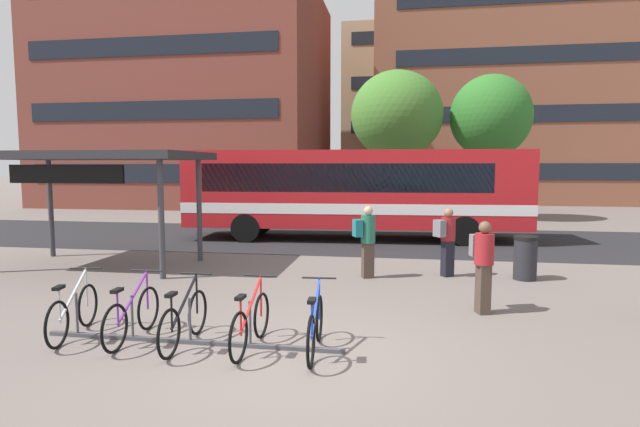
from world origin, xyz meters
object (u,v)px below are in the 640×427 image
Objects in this scene: city_bus at (356,190)px; trash_bin at (525,258)px; parked_bicycle_silver_0 at (73,312)px; parked_bicycle_black_2 at (184,320)px; parked_bicycle_purple_1 at (133,316)px; commuter_grey_pack_0 at (483,260)px; transit_shelter at (97,160)px; commuter_grey_pack_1 at (447,237)px; street_tree_1 at (491,117)px; street_tree_0 at (397,115)px; parked_bicycle_blue_4 at (315,327)px; commuter_teal_pack_2 at (367,237)px; parked_bicycle_red_3 at (251,323)px.

city_bus reaches higher than trash_bin.
parked_bicycle_black_2 is at bearing -103.58° from parked_bicycle_silver_0.
commuter_grey_pack_0 is at bearing -68.68° from parked_bicycle_purple_1.
parked_bicycle_purple_1 and parked_bicycle_black_2 have the same top height.
transit_shelter is 9.12m from commuter_grey_pack_1.
transit_shelter is 18.37m from street_tree_1.
street_tree_0 reaches higher than commuter_grey_pack_1.
commuter_grey_pack_1 is (5.13, 5.28, 0.57)m from parked_bicycle_purple_1.
street_tree_0 reaches higher than parked_bicycle_silver_0.
parked_bicycle_silver_0 is 0.99× the size of parked_bicycle_blue_4.
transit_shelter reaches higher than parked_bicycle_blue_4.
commuter_grey_pack_0 is at bearing -73.74° from city_bus.
commuter_teal_pack_2 reaches higher than parked_bicycle_purple_1.
commuter_grey_pack_1 is 1.61× the size of trash_bin.
parked_bicycle_red_3 is 1.00× the size of commuter_teal_pack_2.
street_tree_1 is at bearing 154.66° from commuter_grey_pack_0.
trash_bin is (1.80, -0.04, -0.44)m from commuter_grey_pack_1.
street_tree_0 is (-1.33, 12.87, 4.19)m from commuter_grey_pack_1.
city_bus is at bearing 43.63° from transit_shelter.
commuter_teal_pack_2 is (1.35, 4.89, 0.60)m from parked_bicycle_red_3.
street_tree_0 is (7.59, 13.11, 2.33)m from transit_shelter.
commuter_teal_pack_2 is (3.24, 4.81, 0.60)m from parked_bicycle_purple_1.
parked_bicycle_black_2 is 8.06m from trash_bin.
commuter_grey_pack_1 is at bearing 171.59° from commuter_grey_pack_0.
trash_bin is at bearing -76.38° from street_tree_0.
parked_bicycle_silver_0 is 8.11m from commuter_grey_pack_1.
parked_bicycle_black_2 is 6.88m from commuter_grey_pack_1.
parked_bicycle_red_3 is 0.24× the size of street_tree_0.
commuter_teal_pack_2 is at bearing -13.65° from parked_bicycle_red_3.
parked_bicycle_blue_4 is (2.85, -0.08, 0.00)m from parked_bicycle_purple_1.
parked_bicycle_black_2 is (0.88, -0.09, 0.00)m from parked_bicycle_purple_1.
parked_bicycle_black_2 is at bearing 87.07° from parked_bicycle_blue_4.
parked_bicycle_red_3 is at bearing -128.31° from commuter_teal_pack_2.
parked_bicycle_black_2 is 1.00× the size of parked_bicycle_blue_4.
commuter_grey_pack_1 reaches higher than parked_bicycle_red_3.
parked_bicycle_red_3 is 0.32× the size of transit_shelter.
parked_bicycle_silver_0 is 0.99× the size of commuter_teal_pack_2.
parked_bicycle_purple_1 is 1.00× the size of parked_bicycle_red_3.
transit_shelter is at bearing 147.01° from commuter_grey_pack_1.
transit_shelter is 3.26× the size of commuter_grey_pack_1.
commuter_teal_pack_2 is at bearing -26.52° from parked_bicycle_black_2.
city_bus is 6.34m from commuter_teal_pack_2.
trash_bin is (5.03, 5.31, 0.13)m from parked_bicycle_red_3.
parked_bicycle_black_2 is at bearing -101.08° from city_bus.
trash_bin is (4.50, -5.81, -1.26)m from city_bus.
parked_bicycle_red_3 is 1.04× the size of commuter_grey_pack_1.
parked_bicycle_silver_0 is at bearing -154.37° from commuter_teal_pack_2.
commuter_teal_pack_2 is 15.31m from street_tree_1.
parked_bicycle_blue_4 is (0.41, -11.13, -1.39)m from city_bus.
city_bus is at bearing 127.72° from trash_bin.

